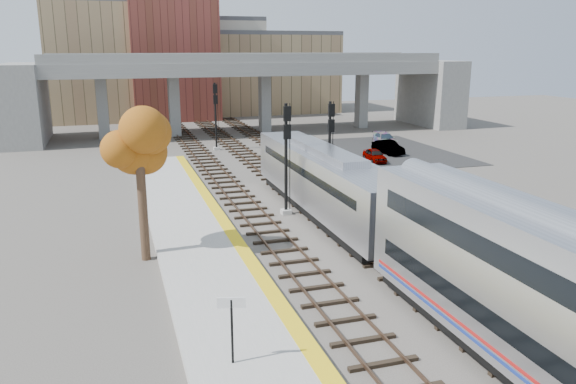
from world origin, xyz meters
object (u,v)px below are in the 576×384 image
object	(u,v)px
signal_mast_near	(286,161)
car_c	(385,139)
signal_mast_mid	(330,152)
tree	(138,143)
signal_mast_far	(216,118)
car_a	(375,155)
locomotive	(324,180)
car_b	(388,147)

from	to	relation	value
signal_mast_near	car_c	distance (m)	27.61
signal_mast_mid	tree	xyz separation A→B (m)	(-13.03, -8.40, 2.62)
signal_mast_far	car_a	xyz separation A→B (m)	(12.63, -10.48, -2.68)
locomotive	signal_mast_near	distance (m)	2.60
signal_mast_near	car_c	size ratio (longest dim) A/B	1.55
signal_mast_near	signal_mast_far	size ratio (longest dim) A/B	1.02
signal_mast_far	car_a	size ratio (longest dim) A/B	1.96
locomotive	car_b	distance (m)	22.23
tree	car_c	xyz separation A→B (m)	(26.52, 26.39, -5.15)
signal_mast_far	signal_mast_near	bearing A→B (deg)	-90.00
signal_mast_mid	car_b	world-z (taller)	signal_mast_mid
tree	signal_mast_far	bearing A→B (deg)	72.97
car_b	signal_mast_mid	bearing A→B (deg)	-137.30
car_a	car_b	bearing A→B (deg)	52.52
signal_mast_near	signal_mast_far	bearing A→B (deg)	90.00
signal_mast_near	car_c	bearing A→B (deg)	50.19
car_b	signal_mast_near	bearing A→B (deg)	-140.03
car_a	car_c	world-z (taller)	car_c
locomotive	car_c	size ratio (longest dim) A/B	4.27
car_b	car_a	bearing A→B (deg)	-139.99
tree	car_c	distance (m)	37.76
signal_mast_far	car_c	bearing A→B (deg)	-8.88
signal_mast_far	tree	size ratio (longest dim) A/B	0.86
tree	car_b	world-z (taller)	tree
car_a	car_c	bearing A→B (deg)	63.14
signal_mast_near	signal_mast_mid	bearing A→B (deg)	37.20
locomotive	signal_mast_mid	size ratio (longest dim) A/B	2.86
locomotive	signal_mast_near	xyz separation A→B (m)	(-2.10, 1.04, 1.13)
signal_mast_far	car_c	distance (m)	18.00
tree	car_a	xyz separation A→B (m)	(21.56, 18.66, -5.21)
signal_mast_mid	car_c	distance (m)	22.63
signal_mast_far	car_b	distance (m)	17.44
signal_mast_near	car_c	world-z (taller)	signal_mast_near
car_c	signal_mast_near	bearing A→B (deg)	-120.87
signal_mast_mid	tree	bearing A→B (deg)	-147.20
car_a	car_b	xyz separation A→B (m)	(2.99, 3.17, 0.07)
car_a	signal_mast_far	bearing A→B (deg)	146.14
locomotive	car_c	xyz separation A→B (m)	(15.49, 22.15, -1.59)
signal_mast_near	tree	size ratio (longest dim) A/B	0.88
car_a	car_c	distance (m)	9.19
tree	car_b	size ratio (longest dim) A/B	1.98
signal_mast_far	car_a	bearing A→B (deg)	-39.69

